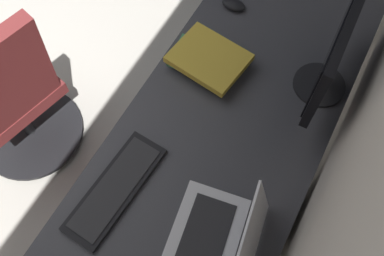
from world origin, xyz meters
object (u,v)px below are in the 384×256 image
Objects in this scene: drawer_pedestal at (210,194)px; laptop_left at (221,243)px; monitor_primary at (337,47)px; book_stack_near at (207,59)px; keyboard_main at (115,188)px; office_chair at (11,101)px; mouse_main at (234,5)px.

laptop_left reaches higher than drawer_pedestal.
monitor_primary reaches higher than laptop_left.
laptop_left is 0.71m from book_stack_near.
office_chair is (-0.18, -0.74, -0.28)m from keyboard_main.
book_stack_near reaches higher than keyboard_main.
keyboard_main is at bearing 76.15° from office_chair.
keyboard_main is at bearing -32.24° from monitor_primary.
mouse_main is at bearing -156.62° from laptop_left.
drawer_pedestal is 1.00m from office_chair.
monitor_primary is 5.10× the size of mouse_main.
book_stack_near is (0.12, -0.42, -0.20)m from monitor_primary.
laptop_left is 0.90× the size of keyboard_main.
office_chair is at bearing -85.69° from drawer_pedestal.
laptop_left is (0.26, 0.15, 0.43)m from drawer_pedestal.
laptop_left is 3.71× the size of mouse_main.
office_chair is at bearing -61.16° from book_stack_near.
monitor_primary is 1.41m from office_chair.
office_chair is (0.43, -0.77, -0.31)m from book_stack_near.
mouse_main reaches higher than keyboard_main.
drawer_pedestal is at bearing 31.23° from book_stack_near.
office_chair reaches higher than drawer_pedestal.
office_chair reaches higher than keyboard_main.
keyboard_main is at bearing 0.22° from mouse_main.
drawer_pedestal is 0.82m from mouse_main.
office_chair is at bearing -44.67° from mouse_main.
mouse_main is 0.11× the size of office_chair.
monitor_primary is 0.75m from laptop_left.
keyboard_main is (-0.00, -0.40, -0.04)m from laptop_left.
monitor_primary reaches higher than book_stack_near.
monitor_primary is 0.49m from book_stack_near.
mouse_main is (-0.93, -0.00, 0.01)m from keyboard_main.
drawer_pedestal is 0.72× the size of office_chair.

